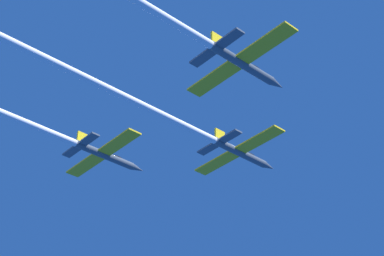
% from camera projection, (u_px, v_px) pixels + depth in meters
% --- Properties ---
extents(jet_lead, '(18.33, 51.47, 3.04)m').
position_uv_depth(jet_lead, '(177.00, 122.00, 93.39)').
color(jet_lead, '#4C5660').
extents(jet_left_wing, '(18.33, 52.67, 3.04)m').
position_uv_depth(jet_left_wing, '(29.00, 124.00, 94.91)').
color(jet_left_wing, '#4C5660').
extents(jet_right_wing, '(18.33, 50.89, 3.04)m').
position_uv_depth(jet_right_wing, '(165.00, 17.00, 74.90)').
color(jet_right_wing, '#4C5660').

